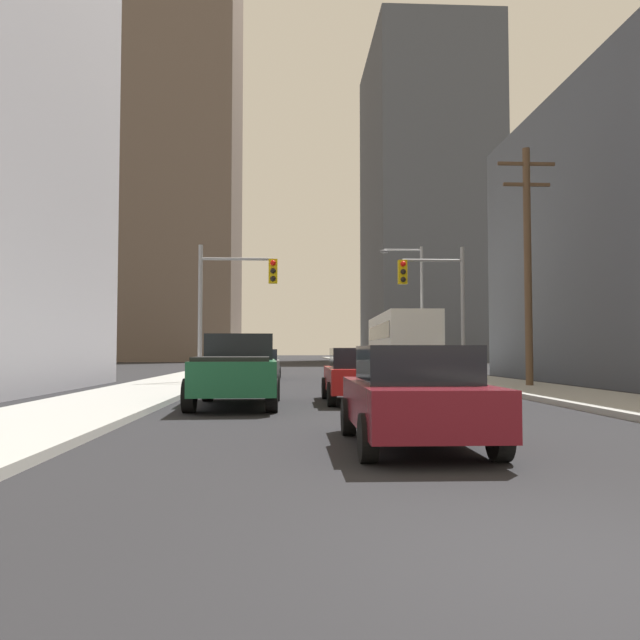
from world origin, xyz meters
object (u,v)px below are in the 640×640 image
traffic_signal_near_left (234,291)px  traffic_signal_near_right (435,292)px  city_bus (401,342)px  sedan_grey (261,364)px  sedan_maroon (414,396)px  pickup_truck_green (237,370)px  sedan_red (359,375)px

traffic_signal_near_left → traffic_signal_near_right: bearing=-0.0°
city_bus → sedan_grey: city_bus is taller
city_bus → traffic_signal_near_left: traffic_signal_near_left is taller
sedan_maroon → sedan_grey: (-3.25, 23.25, 0.00)m
pickup_truck_green → traffic_signal_near_right: size_ratio=0.91×
sedan_maroon → sedan_red: bearing=89.3°
city_bus → sedan_grey: size_ratio=2.73×
sedan_red → traffic_signal_near_right: size_ratio=0.70×
pickup_truck_green → sedan_grey: bearing=90.1°
sedan_maroon → sedan_grey: 23.48m
city_bus → pickup_truck_green: city_bus is taller
sedan_grey → traffic_signal_near_right: size_ratio=0.71×
city_bus → pickup_truck_green: 19.56m
pickup_truck_green → traffic_signal_near_left: 11.09m
sedan_red → traffic_signal_near_left: bearing=114.2°
pickup_truck_green → city_bus: bearing=67.3°
city_bus → traffic_signal_near_right: traffic_signal_near_right is taller
sedan_grey → traffic_signal_near_left: 6.28m
city_bus → traffic_signal_near_left: 11.50m
city_bus → traffic_signal_near_right: 7.71m
traffic_signal_near_right → sedan_maroon: bearing=-104.1°
city_bus → sedan_maroon: city_bus is taller
sedan_maroon → traffic_signal_near_right: bearing=75.9°
sedan_red → traffic_signal_near_left: 11.06m
sedan_maroon → traffic_signal_near_right: 18.82m
sedan_red → traffic_signal_near_right: bearing=65.3°
traffic_signal_near_right → sedan_red: bearing=-114.7°
traffic_signal_near_left → sedan_maroon: bearing=-76.7°
sedan_red → pickup_truck_green: bearing=-163.8°
sedan_grey → traffic_signal_near_right: 9.94m
sedan_red → traffic_signal_near_right: (4.43, 9.64, 3.23)m
sedan_maroon → traffic_signal_near_right: traffic_signal_near_right is taller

